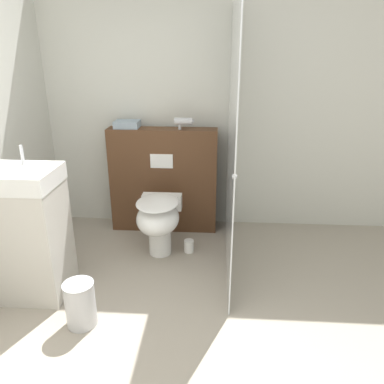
% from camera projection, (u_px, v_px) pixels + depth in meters
% --- Properties ---
extents(wall_back, '(8.00, 0.06, 2.50)m').
position_uv_depth(wall_back, '(178.00, 106.00, 3.76)').
color(wall_back, silver).
rests_on(wall_back, ground_plane).
extents(partition_panel, '(1.08, 0.21, 1.07)m').
position_uv_depth(partition_panel, '(164.00, 180.00, 3.82)').
color(partition_panel, '#51331E').
rests_on(partition_panel, ground_plane).
extents(shower_glass, '(0.04, 1.56, 2.17)m').
position_uv_depth(shower_glass, '(231.00, 142.00, 3.03)').
color(shower_glass, silver).
rests_on(shower_glass, ground_plane).
extents(toilet, '(0.38, 0.57, 0.56)m').
position_uv_depth(toilet, '(159.00, 219.00, 3.35)').
color(toilet, white).
rests_on(toilet, ground_plane).
extents(sink_vanity, '(0.54, 0.44, 1.15)m').
position_uv_depth(sink_vanity, '(27.00, 233.00, 2.78)').
color(sink_vanity, beige).
rests_on(sink_vanity, ground_plane).
extents(hair_drier, '(0.20, 0.07, 0.11)m').
position_uv_depth(hair_drier, '(184.00, 122.00, 3.56)').
color(hair_drier, '#B7B7BC').
rests_on(hair_drier, partition_panel).
extents(folded_towel, '(0.24, 0.19, 0.07)m').
position_uv_depth(folded_towel, '(127.00, 124.00, 3.66)').
color(folded_towel, '#8C9EAD').
rests_on(folded_towel, partition_panel).
extents(spare_toilet_roll, '(0.09, 0.09, 0.12)m').
position_uv_depth(spare_toilet_roll, '(189.00, 246.00, 3.51)').
color(spare_toilet_roll, white).
rests_on(spare_toilet_roll, ground_plane).
extents(waste_bin, '(0.21, 0.21, 0.33)m').
position_uv_depth(waste_bin, '(80.00, 304.00, 2.55)').
color(waste_bin, silver).
rests_on(waste_bin, ground_plane).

